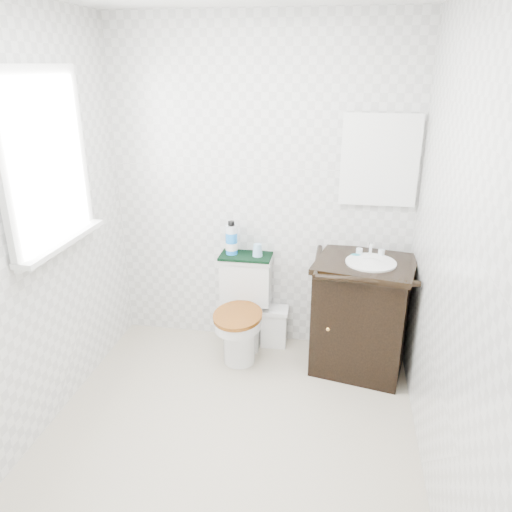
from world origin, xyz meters
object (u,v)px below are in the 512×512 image
(toilet, at_px, (243,313))
(mouthwash_bottle, at_px, (231,239))
(cup, at_px, (257,250))
(vanity, at_px, (362,313))
(trash_bin, at_px, (274,326))

(toilet, distance_m, mouthwash_bottle, 0.56)
(mouthwash_bottle, xyz_separation_m, cup, (0.20, -0.01, -0.07))
(vanity, bearing_deg, cup, 166.69)
(toilet, relative_size, vanity, 0.78)
(vanity, xyz_separation_m, trash_bin, (-0.64, 0.20, -0.27))
(trash_bin, height_order, cup, cup)
(toilet, distance_m, trash_bin, 0.30)
(trash_bin, relative_size, mouthwash_bottle, 1.23)
(vanity, relative_size, cup, 10.03)
(mouthwash_bottle, bearing_deg, toilet, -49.97)
(trash_bin, bearing_deg, cup, -173.76)
(toilet, bearing_deg, cup, 52.06)
(vanity, height_order, cup, vanity)
(mouthwash_bottle, height_order, cup, mouthwash_bottle)
(vanity, distance_m, trash_bin, 0.73)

